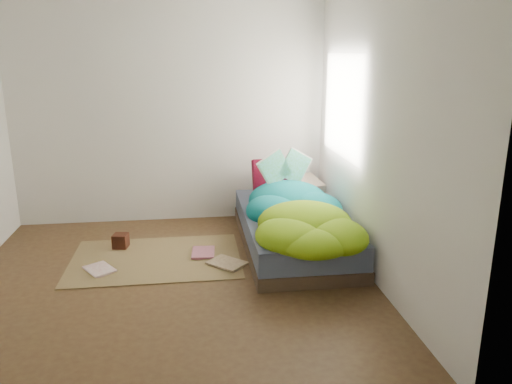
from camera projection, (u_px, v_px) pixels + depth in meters
ground at (170, 284)px, 4.28m from camera, size 3.50×3.50×0.00m
room_walls at (162, 91)px, 3.84m from camera, size 3.54×3.54×2.62m
bed at (293, 230)px, 5.07m from camera, size 1.00×2.00×0.34m
duvet at (298, 204)px, 4.77m from camera, size 0.96×1.84×0.34m
rug at (156, 259)px, 4.78m from camera, size 1.60×1.10×0.01m
pillow_floral at (294, 187)px, 5.78m from camera, size 0.71×0.53×0.14m
pillow_magenta at (272, 178)px, 5.60m from camera, size 0.43×0.16×0.42m
open_book at (285, 158)px, 5.26m from camera, size 0.52×0.24×0.31m
wooden_box at (121, 241)px, 5.03m from camera, size 0.16×0.16×0.14m
floor_book_a at (88, 273)px, 4.44m from camera, size 0.33×0.35×0.02m
floor_book_b at (192, 253)px, 4.86m from camera, size 0.24×0.31×0.03m
floor_book_c at (219, 268)px, 4.54m from camera, size 0.41×0.40×0.03m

